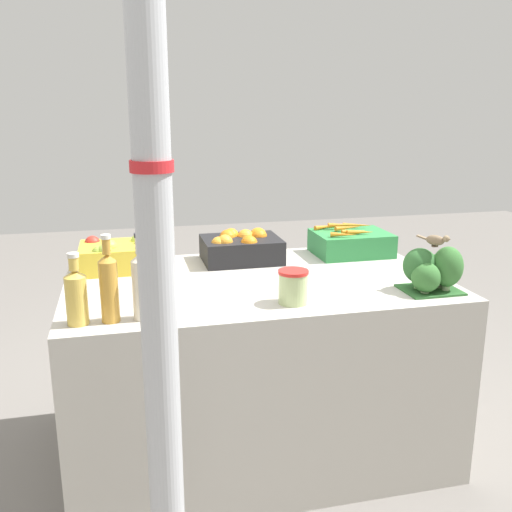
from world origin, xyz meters
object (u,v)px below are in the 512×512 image
at_px(broccoli_pile, 434,270).
at_px(juice_bottle_cloudy, 141,284).
at_px(sparrow_bird, 436,240).
at_px(pickle_jar, 293,287).
at_px(orange_crate, 241,247).
at_px(carrot_crate, 351,243).
at_px(juice_bottle_amber, 109,286).
at_px(apple_crate, 123,254).
at_px(support_pole, 152,172).
at_px(juice_bottle_golden, 76,295).

height_order(broccoli_pile, juice_bottle_cloudy, juice_bottle_cloudy).
bearing_deg(sparrow_bird, pickle_jar, -127.35).
distance_m(orange_crate, carrot_crate, 0.55).
bearing_deg(sparrow_bird, juice_bottle_amber, -125.55).
bearing_deg(apple_crate, support_pole, -85.47).
relative_size(apple_crate, sparrow_bird, 3.10).
bearing_deg(juice_bottle_golden, apple_crate, 76.64).
height_order(apple_crate, juice_bottle_amber, juice_bottle_amber).
xyz_separation_m(juice_bottle_golden, sparrow_bird, (1.33, 0.03, 0.11)).
bearing_deg(sparrow_bird, juice_bottle_cloudy, -125.41).
xyz_separation_m(apple_crate, juice_bottle_golden, (-0.16, -0.66, 0.03)).
bearing_deg(support_pole, apple_crate, 94.53).
xyz_separation_m(juice_bottle_golden, pickle_jar, (0.76, 0.03, -0.04)).
xyz_separation_m(juice_bottle_cloudy, sparrow_bird, (1.11, 0.03, 0.08)).
distance_m(pickle_jar, sparrow_bird, 0.59).
bearing_deg(sparrow_bird, orange_crate, -172.17).
xyz_separation_m(support_pole, juice_bottle_amber, (-0.14, 0.43, -0.42)).
bearing_deg(carrot_crate, orange_crate, 179.54).
bearing_deg(sparrow_bird, apple_crate, -155.11).
bearing_deg(apple_crate, pickle_jar, -45.92).
distance_m(juice_bottle_golden, sparrow_bird, 1.33).
bearing_deg(juice_bottle_amber, sparrow_bird, 1.46).
relative_size(support_pole, sparrow_bird, 23.16).
xyz_separation_m(apple_crate, orange_crate, (0.54, 0.01, 0.00)).
relative_size(apple_crate, pickle_jar, 2.85).
distance_m(juice_bottle_amber, sparrow_bird, 1.22).
bearing_deg(apple_crate, juice_bottle_cloudy, -85.08).
bearing_deg(orange_crate, juice_bottle_golden, -136.45).
bearing_deg(juice_bottle_amber, broccoli_pile, 2.00).
bearing_deg(carrot_crate, apple_crate, -179.85).
height_order(support_pole, orange_crate, support_pole).
bearing_deg(pickle_jar, broccoli_pile, 0.84).
relative_size(broccoli_pile, sparrow_bird, 2.01).
bearing_deg(juice_bottle_amber, juice_bottle_cloudy, 0.00).
xyz_separation_m(broccoli_pile, sparrow_bird, (-0.01, -0.01, 0.12)).
relative_size(orange_crate, broccoli_pile, 1.54).
bearing_deg(carrot_crate, support_pole, -132.76).
bearing_deg(carrot_crate, sparrow_bird, -82.58).
bearing_deg(pickle_jar, juice_bottle_golden, -177.39).
bearing_deg(apple_crate, orange_crate, 0.76).
relative_size(apple_crate, broccoli_pile, 1.54).
bearing_deg(carrot_crate, broccoli_pile, -81.60).
distance_m(orange_crate, juice_bottle_amber, 0.89).
bearing_deg(support_pole, juice_bottle_amber, 107.65).
bearing_deg(pickle_jar, apple_crate, 134.08).
xyz_separation_m(apple_crate, sparrow_bird, (1.17, -0.63, 0.14)).
height_order(juice_bottle_golden, sparrow_bird, juice_bottle_golden).
bearing_deg(juice_bottle_cloudy, pickle_jar, 3.62).
distance_m(support_pole, pickle_jar, 0.84).
relative_size(apple_crate, carrot_crate, 1.00).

